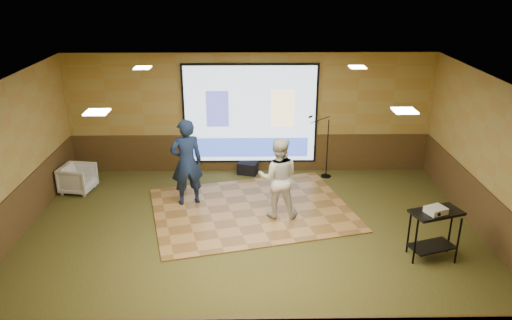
{
  "coord_description": "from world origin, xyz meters",
  "views": [
    {
      "loc": [
        -0.05,
        -8.38,
        4.91
      ],
      "look_at": [
        0.1,
        0.86,
        1.3
      ],
      "focal_mm": 35.0,
      "sensor_mm": 36.0,
      "label": 1
    }
  ],
  "objects_px": {
    "mic_stand": "(325,158)",
    "banquet_chair": "(78,179)",
    "projector_screen": "(250,115)",
    "dance_floor": "(252,209)",
    "av_table": "(435,226)",
    "player_right": "(278,178)",
    "projector": "(436,210)",
    "player_left": "(187,162)",
    "duffel_bag": "(248,168)"
  },
  "relations": [
    {
      "from": "duffel_bag",
      "to": "projector_screen",
      "type": "bearing_deg",
      "value": 68.81
    },
    {
      "from": "dance_floor",
      "to": "player_left",
      "type": "height_order",
      "value": "player_left"
    },
    {
      "from": "mic_stand",
      "to": "duffel_bag",
      "type": "xyz_separation_m",
      "value": [
        -1.9,
        0.21,
        -0.35
      ]
    },
    {
      "from": "player_right",
      "to": "duffel_bag",
      "type": "bearing_deg",
      "value": -71.15
    },
    {
      "from": "duffel_bag",
      "to": "projector",
      "type": "bearing_deg",
      "value": -51.02
    },
    {
      "from": "banquet_chair",
      "to": "duffel_bag",
      "type": "relative_size",
      "value": 1.48
    },
    {
      "from": "av_table",
      "to": "dance_floor",
      "type": "bearing_deg",
      "value": 149.03
    },
    {
      "from": "projector_screen",
      "to": "player_right",
      "type": "relative_size",
      "value": 1.94
    },
    {
      "from": "projector",
      "to": "projector_screen",
      "type": "bearing_deg",
      "value": 103.99
    },
    {
      "from": "banquet_chair",
      "to": "duffel_bag",
      "type": "distance_m",
      "value": 4.05
    },
    {
      "from": "projector",
      "to": "mic_stand",
      "type": "xyz_separation_m",
      "value": [
        -1.35,
        3.8,
        -0.49
      ]
    },
    {
      "from": "projector_screen",
      "to": "dance_floor",
      "type": "xyz_separation_m",
      "value": [
        0.02,
        -2.21,
        -1.46
      ]
    },
    {
      "from": "projector_screen",
      "to": "mic_stand",
      "type": "distance_m",
      "value": 2.11
    },
    {
      "from": "mic_stand",
      "to": "duffel_bag",
      "type": "bearing_deg",
      "value": -172.76
    },
    {
      "from": "player_right",
      "to": "banquet_chair",
      "type": "xyz_separation_m",
      "value": [
        -4.56,
        1.33,
        -0.56
      ]
    },
    {
      "from": "dance_floor",
      "to": "player_left",
      "type": "distance_m",
      "value": 1.73
    },
    {
      "from": "mic_stand",
      "to": "dance_floor",
      "type": "bearing_deg",
      "value": -121.34
    },
    {
      "from": "dance_floor",
      "to": "banquet_chair",
      "type": "xyz_separation_m",
      "value": [
        -4.02,
        1.03,
        0.31
      ]
    },
    {
      "from": "player_right",
      "to": "av_table",
      "type": "height_order",
      "value": "player_right"
    },
    {
      "from": "duffel_bag",
      "to": "mic_stand",
      "type": "bearing_deg",
      "value": -6.37
    },
    {
      "from": "player_left",
      "to": "av_table",
      "type": "bearing_deg",
      "value": 134.29
    },
    {
      "from": "mic_stand",
      "to": "projector",
      "type": "bearing_deg",
      "value": -56.86
    },
    {
      "from": "projector_screen",
      "to": "player_left",
      "type": "distance_m",
      "value": 2.38
    },
    {
      "from": "player_right",
      "to": "duffel_bag",
      "type": "xyz_separation_m",
      "value": [
        -0.63,
        2.32,
        -0.74
      ]
    },
    {
      "from": "player_left",
      "to": "mic_stand",
      "type": "height_order",
      "value": "player_left"
    },
    {
      "from": "player_right",
      "to": "projector",
      "type": "relative_size",
      "value": 5.25
    },
    {
      "from": "mic_stand",
      "to": "player_left",
      "type": "bearing_deg",
      "value": -141.66
    },
    {
      "from": "banquet_chair",
      "to": "duffel_bag",
      "type": "bearing_deg",
      "value": -65.81
    },
    {
      "from": "projector_screen",
      "to": "banquet_chair",
      "type": "relative_size",
      "value": 4.71
    },
    {
      "from": "player_right",
      "to": "banquet_chair",
      "type": "distance_m",
      "value": 4.78
    },
    {
      "from": "dance_floor",
      "to": "mic_stand",
      "type": "relative_size",
      "value": 2.59
    },
    {
      "from": "projector_screen",
      "to": "mic_stand",
      "type": "bearing_deg",
      "value": -12.32
    },
    {
      "from": "av_table",
      "to": "banquet_chair",
      "type": "distance_m",
      "value": 7.81
    },
    {
      "from": "av_table",
      "to": "duffel_bag",
      "type": "height_order",
      "value": "av_table"
    },
    {
      "from": "mic_stand",
      "to": "duffel_bag",
      "type": "relative_size",
      "value": 3.33
    },
    {
      "from": "projector",
      "to": "av_table",
      "type": "bearing_deg",
      "value": 32.06
    },
    {
      "from": "mic_stand",
      "to": "banquet_chair",
      "type": "distance_m",
      "value": 5.88
    },
    {
      "from": "player_right",
      "to": "banquet_chair",
      "type": "height_order",
      "value": "player_right"
    },
    {
      "from": "av_table",
      "to": "banquet_chair",
      "type": "bearing_deg",
      "value": 157.77
    },
    {
      "from": "projector",
      "to": "banquet_chair",
      "type": "distance_m",
      "value": 7.81
    },
    {
      "from": "projector",
      "to": "duffel_bag",
      "type": "height_order",
      "value": "projector"
    },
    {
      "from": "projector_screen",
      "to": "mic_stand",
      "type": "xyz_separation_m",
      "value": [
        1.83,
        -0.4,
        -0.98
      ]
    },
    {
      "from": "player_left",
      "to": "projector",
      "type": "xyz_separation_m",
      "value": [
        4.55,
        -2.33,
        0.0
      ]
    },
    {
      "from": "dance_floor",
      "to": "player_right",
      "type": "height_order",
      "value": "player_right"
    },
    {
      "from": "player_left",
      "to": "banquet_chair",
      "type": "distance_m",
      "value": 2.79
    },
    {
      "from": "projector_screen",
      "to": "av_table",
      "type": "distance_m",
      "value": 5.3
    },
    {
      "from": "dance_floor",
      "to": "av_table",
      "type": "height_order",
      "value": "av_table"
    },
    {
      "from": "player_left",
      "to": "av_table",
      "type": "xyz_separation_m",
      "value": [
        4.6,
        -2.26,
        -0.34
      ]
    },
    {
      "from": "dance_floor",
      "to": "player_left",
      "type": "xyz_separation_m",
      "value": [
        -1.4,
        0.34,
        0.97
      ]
    },
    {
      "from": "player_left",
      "to": "banquet_chair",
      "type": "relative_size",
      "value": 2.72
    }
  ]
}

